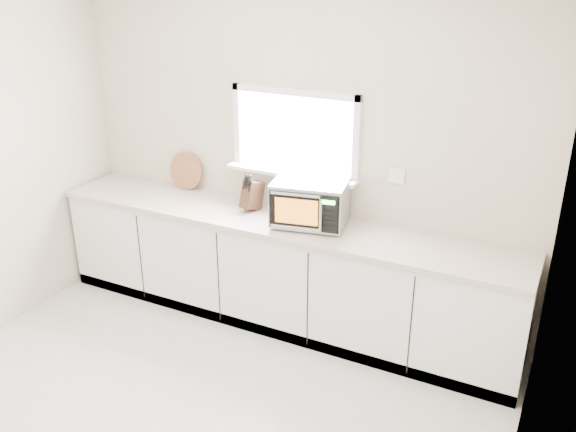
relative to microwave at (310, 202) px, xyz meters
The scene contains 7 objects.
back_wall 0.47m from the microwave, 133.22° to the left, with size 4.00×0.17×2.70m.
cabinets 0.72m from the microwave, behind, with size 3.92×0.60×0.88m, color white.
countertop 0.34m from the microwave, behind, with size 3.92×0.64×0.04m, color beige.
microwave is the anchor object (origin of this frame).
knife_block 0.55m from the microwave, behind, with size 0.15×0.24×0.32m.
cutting_board 1.34m from the microwave, behind, with size 0.33×0.33×0.02m, color brown.
coffee_grinder 0.12m from the microwave, 23.78° to the left, with size 0.16×0.16×0.23m.
Camera 1 is at (2.07, -2.24, 2.80)m, focal length 38.00 mm.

